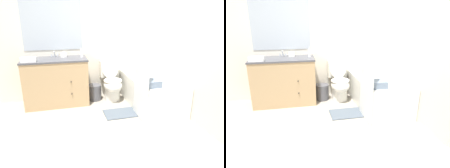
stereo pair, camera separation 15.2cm
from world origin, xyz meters
The scene contains 14 objects.
ground_plane centered at (0.00, 0.00, 0.00)m, with size 14.00×14.00×0.00m, color gray.
wall_back centered at (-0.01, 1.73, 1.25)m, with size 8.00×0.06×2.50m.
wall_right centered at (1.36, 0.85, 1.25)m, with size 0.05×2.71×2.50m.
vanity_cabinet centered at (-0.75, 1.42, 0.45)m, with size 1.16×0.61×0.88m.
sink_faucet centered at (-0.75, 1.63, 0.92)m, with size 0.14×0.12×0.12m.
toilet centered at (0.31, 1.38, 0.36)m, with size 0.38×0.63×0.85m.
bathtub centered at (0.95, 0.95, 0.27)m, with size 0.76×1.52×0.53m.
shower_curtain centered at (0.55, 0.46, 0.94)m, with size 0.01×0.56×1.86m.
wastebasket centered at (-0.03, 1.43, 0.16)m, with size 0.26×0.26×0.31m.
tissue_box centered at (-0.59, 1.57, 0.92)m, with size 0.11×0.15×0.10m.
soap_dispenser centered at (-0.26, 1.42, 0.96)m, with size 0.05×0.05×0.18m.
hand_towel_folded centered at (-1.17, 1.23, 0.92)m, with size 0.25×0.12×0.08m.
bath_towel_folded centered at (0.74, 0.48, 0.59)m, with size 0.27×0.25×0.11m.
bath_mat centered at (0.30, 0.69, 0.01)m, with size 0.57×0.39×0.02m.
Camera 1 is at (-0.63, -2.32, 1.58)m, focal length 32.00 mm.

